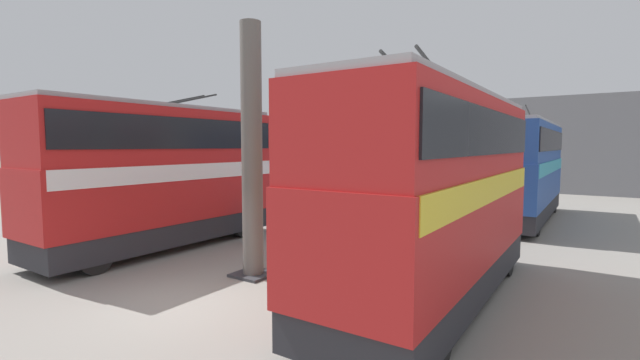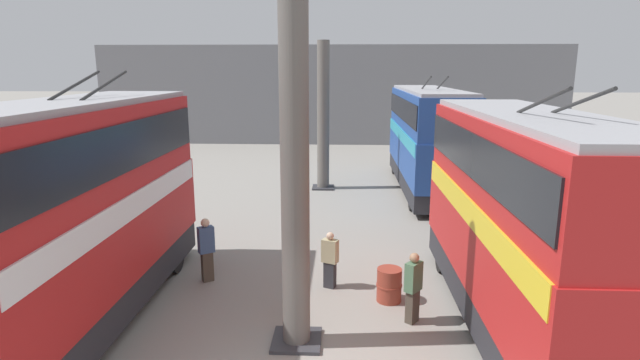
{
  "view_description": "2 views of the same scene",
  "coord_description": "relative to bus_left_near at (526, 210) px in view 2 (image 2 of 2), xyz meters",
  "views": [
    {
      "loc": [
        -6.27,
        -8.16,
        3.69
      ],
      "look_at": [
        7.67,
        1.05,
        2.36
      ],
      "focal_mm": 24.0,
      "sensor_mm": 36.0,
      "label": 1
    },
    {
      "loc": [
        -7.09,
        -0.96,
        5.78
      ],
      "look_at": [
        8.56,
        -0.23,
        2.27
      ],
      "focal_mm": 28.0,
      "sensor_mm": 36.0,
      "label": 2
    }
  ],
  "objects": [
    {
      "name": "depot_back_wall",
      "position": [
        27.97,
        4.94,
        0.99
      ],
      "size": [
        0.5,
        36.0,
        7.52
      ],
      "color": "slate",
      "rests_on": "ground_plane"
    },
    {
      "name": "support_column_near",
      "position": [
        -0.88,
        4.94,
        0.64
      ],
      "size": [
        1.05,
        1.05,
        7.07
      ],
      "color": "#605B56",
      "rests_on": "ground_plane"
    },
    {
      "name": "support_column_far",
      "position": [
        13.33,
        4.94,
        0.64
      ],
      "size": [
        1.05,
        1.05,
        7.07
      ],
      "color": "#605B56",
      "rests_on": "ground_plane"
    },
    {
      "name": "bus_left_near",
      "position": [
        0.0,
        0.0,
        0.0
      ],
      "size": [
        9.15,
        2.54,
        5.5
      ],
      "color": "black",
      "rests_on": "ground_plane"
    },
    {
      "name": "bus_left_far",
      "position": [
        13.2,
        -0.0,
        -0.01
      ],
      "size": [
        10.47,
        2.54,
        5.47
      ],
      "color": "black",
      "rests_on": "ground_plane"
    },
    {
      "name": "bus_right_near",
      "position": [
        -0.18,
        9.89,
        0.13
      ],
      "size": [
        9.05,
        2.54,
        5.73
      ],
      "color": "black",
      "rests_on": "ground_plane"
    },
    {
      "name": "person_by_left_row",
      "position": [
        0.12,
        2.34,
        -1.87
      ],
      "size": [
        0.48,
        0.45,
        1.7
      ],
      "rotation": [
        0.0,
        0.0,
        4.01
      ],
      "color": "#473D33",
      "rests_on": "ground_plane"
    },
    {
      "name": "person_by_right_row",
      "position": [
        2.18,
        7.71,
        -1.81
      ],
      "size": [
        0.43,
        0.48,
        1.81
      ],
      "rotation": [
        0.0,
        0.0,
        3.73
      ],
      "color": "#473D33",
      "rests_on": "ground_plane"
    },
    {
      "name": "person_aisle_midway",
      "position": [
        1.92,
        4.3,
        -1.96
      ],
      "size": [
        0.39,
        0.48,
        1.56
      ],
      "rotation": [
        0.0,
        0.0,
        5.87
      ],
      "color": "#2D2D33",
      "rests_on": "ground_plane"
    },
    {
      "name": "oil_drum",
      "position": [
        1.19,
        2.78,
        -2.34
      ],
      "size": [
        0.66,
        0.66,
        0.86
      ],
      "color": "#933828",
      "rests_on": "ground_plane"
    }
  ]
}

